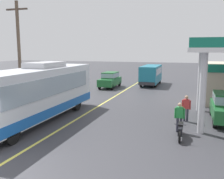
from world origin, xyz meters
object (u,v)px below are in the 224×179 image
Objects in this scene: pedestrian_near_pump at (186,107)px; car_trailing_behind_bus at (110,79)px; coach_bus_main at (37,94)px; pedestrian_by_shop at (180,116)px; minibus_opposing_lane at (151,73)px; motorcycle_parked_forecourt at (180,130)px.

car_trailing_behind_bus reaches higher than pedestrian_near_pump.
pedestrian_by_shop is (8.67, 0.38, -0.79)m from coach_bus_main.
minibus_opposing_lane is 3.69× the size of pedestrian_by_shop.
coach_bus_main is 8.90m from motorcycle_parked_forecourt.
minibus_opposing_lane is 3.41× the size of motorcycle_parked_forecourt.
pedestrian_near_pump is 0.40× the size of car_trailing_behind_bus.
minibus_opposing_lane is 3.69× the size of pedestrian_near_pump.
motorcycle_parked_forecourt is at bearing -60.26° from car_trailing_behind_bus.
car_trailing_behind_bus is (-9.00, 12.13, 0.08)m from pedestrian_near_pump.
minibus_opposing_lane is at bearing 40.85° from car_trailing_behind_bus.
pedestrian_by_shop is (4.46, -18.15, -0.54)m from minibus_opposing_lane.
pedestrian_by_shop is at bearing 2.54° from coach_bus_main.
pedestrian_near_pump is at bearing 83.03° from pedestrian_by_shop.
car_trailing_behind_bus is at bearing -139.15° from minibus_opposing_lane.
pedestrian_near_pump is 15.11m from car_trailing_behind_bus.
coach_bus_main is 6.65× the size of pedestrian_by_shop.
car_trailing_behind_bus is (-4.26, -3.68, -0.46)m from minibus_opposing_lane.
coach_bus_main is at bearing -102.80° from minibus_opposing_lane.
coach_bus_main is 9.39m from pedestrian_near_pump.
coach_bus_main reaches higher than car_trailing_behind_bus.
motorcycle_parked_forecourt is at bearing -76.56° from minibus_opposing_lane.
minibus_opposing_lane is (4.21, 18.53, -0.25)m from coach_bus_main.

